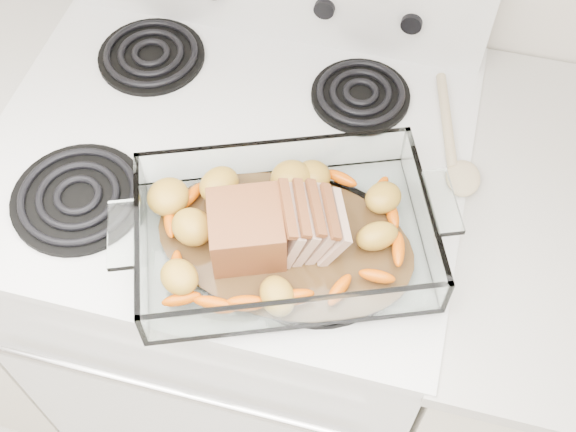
% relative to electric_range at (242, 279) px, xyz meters
% --- Properties ---
extents(electric_range, '(0.78, 0.70, 1.12)m').
position_rel_electric_range_xyz_m(electric_range, '(0.00, 0.00, 0.00)').
color(electric_range, white).
rests_on(electric_range, ground).
extents(counter_right, '(0.58, 0.68, 0.93)m').
position_rel_electric_range_xyz_m(counter_right, '(0.66, -0.00, -0.02)').
color(counter_right, white).
rests_on(counter_right, ground).
extents(baking_dish, '(0.41, 0.27, 0.08)m').
position_rel_electric_range_xyz_m(baking_dish, '(0.14, -0.17, 0.48)').
color(baking_dish, white).
rests_on(baking_dish, electric_range).
extents(pork_roast, '(0.19, 0.10, 0.08)m').
position_rel_electric_range_xyz_m(pork_roast, '(0.11, -0.17, 0.51)').
color(pork_roast, brown).
rests_on(pork_roast, baking_dish).
extents(roast_vegetables, '(0.36, 0.20, 0.04)m').
position_rel_electric_range_xyz_m(roast_vegetables, '(0.14, -0.13, 0.49)').
color(roast_vegetables, '#F86900').
rests_on(roast_vegetables, baking_dish).
extents(wooden_spoon, '(0.10, 0.25, 0.02)m').
position_rel_electric_range_xyz_m(wooden_spoon, '(0.36, 0.07, 0.46)').
color(wooden_spoon, '#C8B586').
rests_on(wooden_spoon, electric_range).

